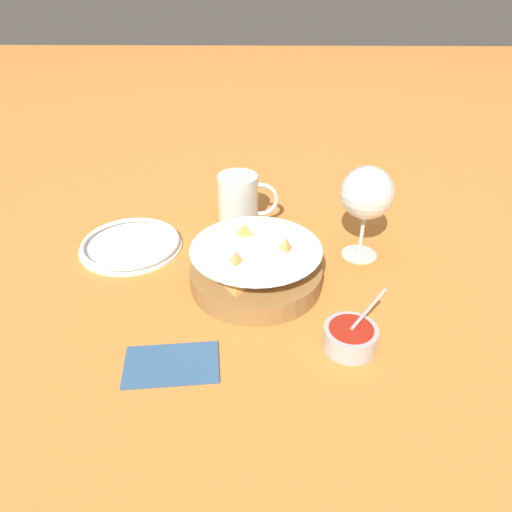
% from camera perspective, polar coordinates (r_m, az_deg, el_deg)
% --- Properties ---
extents(ground_plane, '(4.00, 4.00, 0.00)m').
position_cam_1_polar(ground_plane, '(0.81, 2.39, -4.10)').
color(ground_plane, orange).
extents(food_basket, '(0.21, 0.21, 0.09)m').
position_cam_1_polar(food_basket, '(0.81, -0.03, -1.32)').
color(food_basket, olive).
rests_on(food_basket, ground_plane).
extents(sauce_cup, '(0.08, 0.08, 0.10)m').
position_cam_1_polar(sauce_cup, '(0.71, 10.74, -9.04)').
color(sauce_cup, '#B7B7BC').
rests_on(sauce_cup, ground_plane).
extents(wine_glass, '(0.09, 0.09, 0.17)m').
position_cam_1_polar(wine_glass, '(0.86, 12.57, 6.81)').
color(wine_glass, silver).
rests_on(wine_glass, ground_plane).
extents(beer_mug, '(0.12, 0.08, 0.10)m').
position_cam_1_polar(beer_mug, '(0.97, -1.95, 6.17)').
color(beer_mug, silver).
rests_on(beer_mug, ground_plane).
extents(side_plate, '(0.19, 0.19, 0.01)m').
position_cam_1_polar(side_plate, '(0.94, -14.11, 1.32)').
color(side_plate, white).
rests_on(side_plate, ground_plane).
extents(napkin, '(0.13, 0.09, 0.01)m').
position_cam_1_polar(napkin, '(0.69, -9.64, -12.01)').
color(napkin, '#38608E').
rests_on(napkin, ground_plane).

